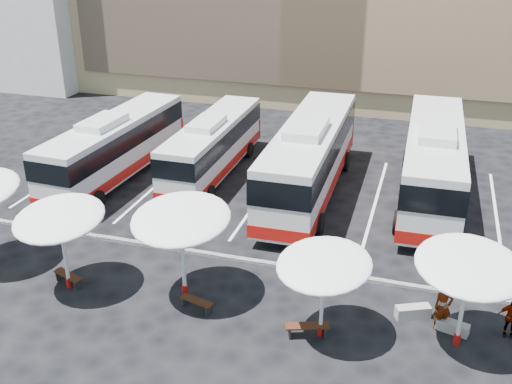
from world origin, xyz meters
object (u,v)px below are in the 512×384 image
(sunshade_3, at_px, (324,265))
(wood_bench_1, at_px, (68,277))
(passenger_2, at_px, (511,317))
(sunshade_4, at_px, (469,266))
(sunshade_1, at_px, (59,218))
(conc_bench_1, at_px, (453,327))
(bus_1, at_px, (213,144))
(bus_2, at_px, (310,156))
(wood_bench_2, at_px, (197,302))
(conc_bench_0, at_px, (413,312))
(bus_0, at_px, (115,145))
(sunshade_2, at_px, (181,219))
(bus_3, at_px, (433,160))
(wood_bench_3, at_px, (307,328))
(passenger_0, at_px, (443,307))

(sunshade_3, height_order, wood_bench_1, sunshade_3)
(passenger_2, bearing_deg, sunshade_4, -150.20)
(wood_bench_1, bearing_deg, sunshade_1, -54.58)
(conc_bench_1, bearing_deg, bus_1, 139.65)
(bus_1, bearing_deg, bus_2, -11.13)
(wood_bench_2, height_order, passenger_2, passenger_2)
(bus_2, bearing_deg, conc_bench_0, -58.64)
(bus_0, distance_m, passenger_2, 22.32)
(sunshade_1, xyz_separation_m, wood_bench_1, (-0.14, 0.20, -2.78))
(sunshade_1, xyz_separation_m, sunshade_2, (4.70, 0.86, 0.25))
(wood_bench_2, distance_m, conc_bench_0, 8.12)
(bus_3, distance_m, sunshade_1, 18.86)
(bus_1, xyz_separation_m, sunshade_3, (8.91, -12.96, 1.11))
(sunshade_1, height_order, sunshade_2, sunshade_2)
(sunshade_4, bearing_deg, passenger_2, 31.22)
(wood_bench_2, height_order, conc_bench_1, conc_bench_1)
(sunshade_1, xyz_separation_m, passenger_2, (16.74, 1.86, -2.34))
(conc_bench_0, bearing_deg, wood_bench_3, -147.76)
(bus_0, distance_m, conc_bench_1, 20.81)
(bus_2, distance_m, wood_bench_1, 13.84)
(bus_0, bearing_deg, sunshade_1, -68.15)
(passenger_2, bearing_deg, wood_bench_1, -175.81)
(conc_bench_0, bearing_deg, passenger_0, -20.13)
(bus_2, height_order, wood_bench_3, bus_2)
(bus_2, distance_m, sunshade_4, 13.37)
(wood_bench_3, height_order, conc_bench_0, conc_bench_0)
(bus_3, relative_size, sunshade_1, 3.55)
(sunshade_2, xyz_separation_m, sunshade_3, (5.62, -0.94, -0.45))
(sunshade_2, bearing_deg, bus_0, 130.19)
(bus_0, xyz_separation_m, wood_bench_3, (13.56, -11.07, -1.57))
(sunshade_3, bearing_deg, sunshade_2, 170.46)
(bus_3, distance_m, sunshade_2, 15.13)
(bus_3, height_order, sunshade_2, bus_3)
(wood_bench_3, bearing_deg, bus_0, 140.78)
(bus_1, xyz_separation_m, bus_2, (5.90, -1.17, 0.39))
(bus_3, xyz_separation_m, passenger_2, (3.17, -11.21, -1.39))
(sunshade_2, height_order, passenger_0, sunshade_2)
(bus_0, bearing_deg, passenger_2, -20.64)
(bus_1, relative_size, wood_bench_3, 6.91)
(bus_3, xyz_separation_m, passenger_0, (0.85, -11.48, -1.23))
(wood_bench_1, bearing_deg, bus_3, 43.18)
(wood_bench_3, distance_m, passenger_0, 4.94)
(bus_2, bearing_deg, bus_1, 168.12)
(sunshade_4, xyz_separation_m, wood_bench_1, (-15.13, -0.60, -2.84))
(bus_0, xyz_separation_m, sunshade_2, (8.39, -9.93, 1.43))
(wood_bench_3, relative_size, conc_bench_0, 1.25)
(conc_bench_1, relative_size, passenger_2, 0.73)
(conc_bench_0, bearing_deg, bus_0, 152.66)
(bus_3, height_order, sunshade_3, bus_3)
(conc_bench_1, xyz_separation_m, passenger_0, (-0.43, 0.11, 0.73))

